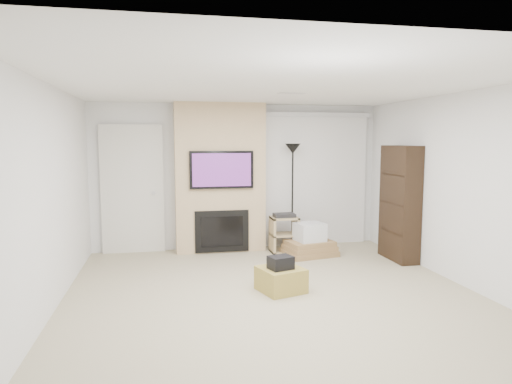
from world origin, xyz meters
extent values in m
cube|color=tan|center=(0.00, 0.00, 0.00)|extent=(5.00, 5.50, 0.00)
cube|color=white|center=(0.00, 0.00, 2.50)|extent=(5.00, 5.50, 0.00)
cube|color=white|center=(0.00, 2.75, 1.25)|extent=(5.00, 0.00, 2.50)
cube|color=white|center=(0.00, -2.75, 1.25)|extent=(5.00, 0.00, 2.50)
cube|color=white|center=(-2.50, 0.00, 1.25)|extent=(0.00, 5.50, 2.50)
cube|color=white|center=(2.50, 0.00, 1.25)|extent=(0.00, 5.50, 2.50)
cube|color=silver|center=(0.40, 0.80, 2.50)|extent=(0.35, 0.18, 0.01)
cube|color=#A18B3C|center=(0.13, 0.26, 0.15)|extent=(0.63, 0.63, 0.30)
cube|color=black|center=(0.11, 0.21, 0.38)|extent=(0.33, 0.29, 0.16)
cube|color=tan|center=(-0.35, 2.55, 1.25)|extent=(1.50, 0.40, 2.50)
cube|color=black|center=(-0.35, 2.32, 1.40)|extent=(1.05, 0.06, 0.62)
cube|color=#481C54|center=(-0.35, 2.29, 1.40)|extent=(0.96, 0.00, 0.54)
cube|color=black|center=(-0.35, 2.34, 0.37)|extent=(0.90, 0.04, 0.70)
cube|color=black|center=(-0.35, 2.32, 0.37)|extent=(0.70, 0.02, 0.50)
cube|color=silver|center=(-1.80, 2.71, 1.07)|extent=(1.02, 0.08, 2.14)
cube|color=#BDB99B|center=(-1.80, 2.72, 1.02)|extent=(0.90, 0.05, 2.05)
cylinder|color=silver|center=(-1.46, 2.67, 1.00)|extent=(0.07, 0.06, 0.07)
cube|color=silver|center=(1.40, 2.69, 2.33)|extent=(1.98, 0.10, 0.08)
cube|color=white|center=(1.40, 2.70, 1.15)|extent=(1.90, 0.03, 2.29)
cylinder|color=black|center=(0.90, 2.45, 0.01)|extent=(0.27, 0.27, 0.03)
cylinder|color=black|center=(0.90, 2.45, 0.87)|extent=(0.03, 0.03, 1.70)
cone|color=black|center=(0.90, 2.45, 1.74)|extent=(0.27, 0.27, 0.17)
cube|color=tan|center=(0.48, 2.21, 0.30)|extent=(0.04, 0.38, 0.60)
cube|color=tan|center=(0.89, 2.21, 0.30)|extent=(0.04, 0.38, 0.60)
cube|color=tan|center=(0.69, 2.21, 0.01)|extent=(0.45, 0.38, 0.03)
cube|color=tan|center=(0.69, 2.21, 0.30)|extent=(0.45, 0.38, 0.03)
cube|color=tan|center=(0.69, 2.21, 0.58)|extent=(0.45, 0.38, 0.03)
cube|color=black|center=(0.69, 2.21, 0.63)|extent=(0.35, 0.25, 0.06)
cube|color=#987548|center=(1.04, 1.91, 0.04)|extent=(0.91, 0.76, 0.09)
cube|color=#987548|center=(1.04, 1.91, 0.13)|extent=(0.86, 0.71, 0.08)
cube|color=#987548|center=(1.04, 1.91, 0.21)|extent=(0.82, 0.66, 0.08)
cube|color=silver|center=(1.04, 1.91, 0.39)|extent=(0.51, 0.47, 0.29)
cube|color=black|center=(2.34, 1.39, 0.90)|extent=(0.30, 0.80, 1.80)
cube|color=black|center=(2.32, 1.39, 0.45)|extent=(0.26, 0.72, 0.02)
cube|color=black|center=(2.32, 1.39, 0.90)|extent=(0.26, 0.72, 0.02)
cube|color=black|center=(2.32, 1.39, 1.35)|extent=(0.26, 0.72, 0.02)
camera|label=1|loc=(-1.27, -5.11, 1.88)|focal=32.00mm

